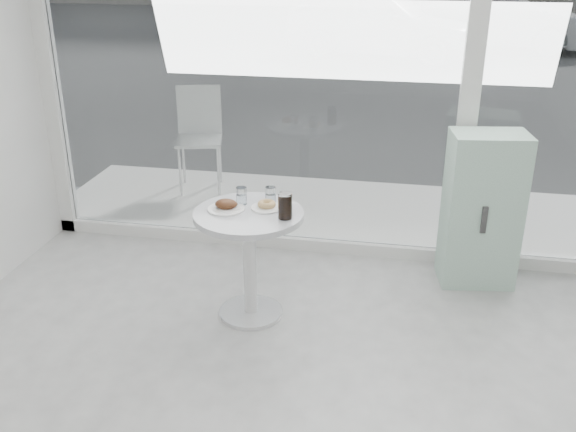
% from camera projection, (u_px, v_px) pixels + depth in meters
% --- Properties ---
extents(room_shell, '(6.00, 6.00, 6.00)m').
position_uv_depth(room_shell, '(181.00, 180.00, 1.39)').
color(room_shell, white).
rests_on(room_shell, ground).
extents(storefront, '(5.00, 0.14, 3.00)m').
position_uv_depth(storefront, '(359.00, 41.00, 4.67)').
color(storefront, white).
rests_on(storefront, ground).
extents(main_table, '(0.72, 0.72, 0.77)m').
position_uv_depth(main_table, '(249.00, 242.00, 4.24)').
color(main_table, silver).
rests_on(main_table, ground).
extents(patio_deck, '(5.60, 1.60, 0.05)m').
position_uv_depth(patio_deck, '(351.00, 212.00, 6.07)').
color(patio_deck, white).
rests_on(patio_deck, ground).
extents(street, '(40.00, 24.00, 0.00)m').
position_uv_depth(street, '(397.00, 38.00, 17.09)').
color(street, '#363636').
rests_on(street, ground).
extents(mint_cabinet, '(0.58, 0.43, 1.16)m').
position_uv_depth(mint_cabinet, '(482.00, 210.00, 4.68)').
color(mint_cabinet, '#8CB39D').
rests_on(mint_cabinet, ground).
extents(patio_chair, '(0.54, 0.54, 1.02)m').
position_uv_depth(patio_chair, '(200.00, 131.00, 6.42)').
color(patio_chair, silver).
rests_on(patio_chair, patio_deck).
extents(car_white, '(4.53, 2.75, 1.44)m').
position_uv_depth(car_white, '(382.00, 23.00, 14.13)').
color(car_white, white).
rests_on(car_white, street).
extents(car_silver, '(4.25, 1.97, 1.35)m').
position_uv_depth(car_silver, '(497.00, 21.00, 14.96)').
color(car_silver, '#A9ACB1').
rests_on(car_silver, street).
extents(plate_fritter, '(0.24, 0.24, 0.07)m').
position_uv_depth(plate_fritter, '(227.00, 206.00, 4.18)').
color(plate_fritter, white).
rests_on(plate_fritter, main_table).
extents(plate_donut, '(0.21, 0.21, 0.05)m').
position_uv_depth(plate_donut, '(267.00, 206.00, 4.20)').
color(plate_donut, white).
rests_on(plate_donut, main_table).
extents(water_tumbler_a, '(0.07, 0.07, 0.12)m').
position_uv_depth(water_tumbler_a, '(241.00, 197.00, 4.26)').
color(water_tumbler_a, white).
rests_on(water_tumbler_a, main_table).
extents(water_tumbler_b, '(0.07, 0.07, 0.12)m').
position_uv_depth(water_tumbler_b, '(270.00, 196.00, 4.27)').
color(water_tumbler_b, white).
rests_on(water_tumbler_b, main_table).
extents(cola_glass, '(0.09, 0.09, 0.17)m').
position_uv_depth(cola_glass, '(285.00, 206.00, 4.02)').
color(cola_glass, white).
rests_on(cola_glass, main_table).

